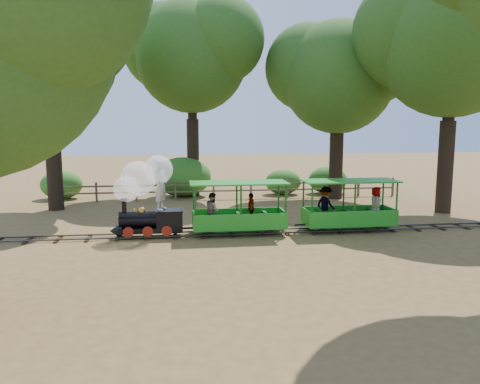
{
  "coord_description": "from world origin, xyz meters",
  "views": [
    {
      "loc": [
        -2.91,
        -16.39,
        3.96
      ],
      "look_at": [
        -0.61,
        0.5,
        1.47
      ],
      "focal_mm": 35.0,
      "sensor_mm": 36.0,
      "label": 1
    }
  ],
  "objects": [
    {
      "name": "oak_nw",
      "position": [
        -8.53,
        6.08,
        7.34
      ],
      "size": [
        7.63,
        6.72,
        10.09
      ],
      "color": "#2D2116",
      "rests_on": "ground"
    },
    {
      "name": "ground",
      "position": [
        0.0,
        0.0,
        0.0
      ],
      "size": [
        90.0,
        90.0,
        0.0
      ],
      "primitive_type": "plane",
      "color": "olive",
      "rests_on": "ground"
    },
    {
      "name": "fence",
      "position": [
        0.0,
        8.0,
        0.58
      ],
      "size": [
        18.1,
        0.1,
        1.0
      ],
      "color": "brown",
      "rests_on": "ground"
    },
    {
      "name": "shrub_east",
      "position": [
        5.67,
        9.3,
        0.78
      ],
      "size": [
        2.24,
        1.72,
        1.55
      ],
      "primitive_type": "ellipsoid",
      "color": "#2D6B1E",
      "rests_on": "ground"
    },
    {
      "name": "shrub_west",
      "position": [
        -9.0,
        9.3,
        0.76
      ],
      "size": [
        2.18,
        1.68,
        1.51
      ],
      "primitive_type": "ellipsoid",
      "color": "#2D6B1E",
      "rests_on": "ground"
    },
    {
      "name": "shrub_mid_e",
      "position": [
        3.05,
        9.3,
        0.7
      ],
      "size": [
        2.03,
        1.56,
        1.41
      ],
      "primitive_type": "ellipsoid",
      "color": "#2D6B1E",
      "rests_on": "ground"
    },
    {
      "name": "oak_e",
      "position": [
        8.97,
        3.09,
        7.72
      ],
      "size": [
        7.97,
        7.01,
        10.59
      ],
      "color": "#2D2116",
      "rests_on": "ground"
    },
    {
      "name": "carriage_rear",
      "position": [
        3.34,
        0.0,
        0.83
      ],
      "size": [
        3.47,
        1.42,
        1.81
      ],
      "color": "#239620",
      "rests_on": "track"
    },
    {
      "name": "carriage_front",
      "position": [
        -0.85,
        -0.02,
        0.77
      ],
      "size": [
        3.47,
        1.42,
        1.81
      ],
      "color": "#239620",
      "rests_on": "track"
    },
    {
      "name": "shrub_mid_w",
      "position": [
        -2.59,
        9.3,
        1.08
      ],
      "size": [
        3.12,
        2.4,
        2.16
      ],
      "primitive_type": "ellipsoid",
      "color": "#2D6B1E",
      "rests_on": "ground"
    },
    {
      "name": "track",
      "position": [
        0.0,
        0.0,
        0.07
      ],
      "size": [
        22.0,
        1.0,
        0.1
      ],
      "color": "#3F3D3A",
      "rests_on": "ground"
    },
    {
      "name": "oak_nc",
      "position": [
        -2.03,
        9.58,
        7.83
      ],
      "size": [
        7.53,
        6.62,
        10.55
      ],
      "color": "#2D2116",
      "rests_on": "ground"
    },
    {
      "name": "locomotive",
      "position": [
        -4.02,
        0.07,
        1.67
      ],
      "size": [
        2.56,
        1.2,
        2.94
      ],
      "color": "black",
      "rests_on": "ground"
    },
    {
      "name": "oak_ne",
      "position": [
        5.47,
        7.58,
        6.65
      ],
      "size": [
        7.29,
        6.42,
        9.28
      ],
      "color": "#2D2116",
      "rests_on": "ground"
    }
  ]
}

